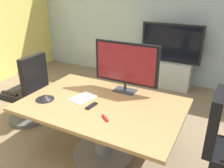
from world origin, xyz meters
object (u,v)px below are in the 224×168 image
Objects in this scene: conference_table at (102,117)px; remote_control at (92,106)px; conference_phone at (45,97)px; office_chair_left at (28,95)px; tv_monitor at (126,65)px; wall_display_unit at (169,66)px.

conference_table is 10.82× the size of remote_control.
conference_table is at bearing 19.32° from conference_phone.
office_chair_left is 1.62m from tv_monitor.
wall_display_unit is 2.64m from remote_control.
wall_display_unit is 5.95× the size of conference_phone.
conference_phone is at bearing -138.25° from tv_monitor.
conference_phone is 1.29× the size of remote_control.
wall_display_unit is 7.71× the size of remote_control.
tv_monitor is at bearing 77.85° from conference_table.
office_chair_left reaches higher than conference_table.
office_chair_left is 4.95× the size of conference_phone.
conference_table is 1.69× the size of office_chair_left.
conference_phone is (-0.80, -2.73, 0.31)m from wall_display_unit.
conference_phone is (0.72, -0.38, 0.30)m from office_chair_left.
wall_display_unit reaches higher than remote_control.
remote_control is (-0.07, -0.12, 0.19)m from conference_table.
remote_control is (-0.22, -2.62, 0.29)m from wall_display_unit.
tv_monitor is 0.64× the size of wall_display_unit.
wall_display_unit is 2.86m from conference_phone.
remote_control reaches higher than conference_table.
office_chair_left is 2.80m from wall_display_unit.
tv_monitor is 3.82× the size of conference_phone.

